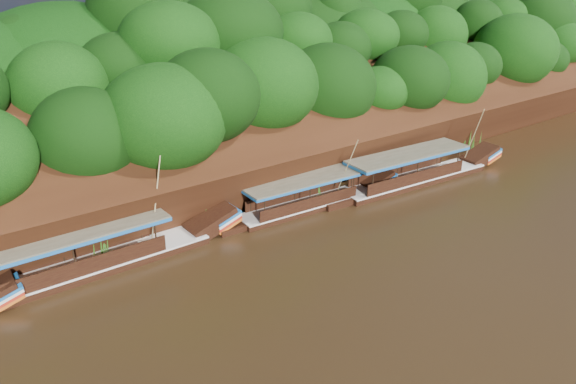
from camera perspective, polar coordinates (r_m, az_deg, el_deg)
name	(u,v)px	position (r m, az deg, el deg)	size (l,w,h in m)	color
ground	(388,252)	(34.00, 10.08, -6.06)	(160.00, 160.00, 0.00)	black
riverbank	(199,133)	(50.13, -9.00, 5.96)	(120.00, 30.06, 19.40)	black
boat_0	(422,174)	(44.95, 13.47, 1.83)	(15.93, 3.68, 5.88)	black
boat_1	(318,199)	(39.39, 3.07, -0.70)	(13.08, 2.97, 5.20)	black
boat_2	(102,258)	(33.37, -18.38, -6.38)	(16.70, 2.72, 6.31)	black
reeds	(255,200)	(38.16, -3.37, -0.86)	(49.40, 2.59, 2.01)	#36741D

